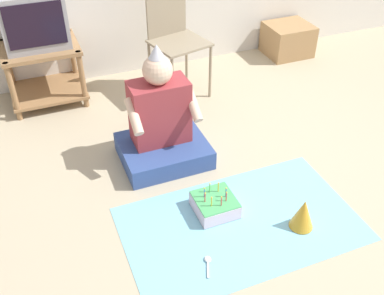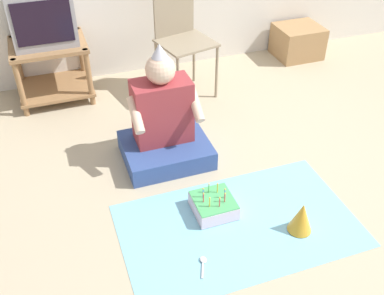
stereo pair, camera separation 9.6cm
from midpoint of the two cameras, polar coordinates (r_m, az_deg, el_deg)
name	(u,v)px [view 1 (the left image)]	position (r m, az deg, el deg)	size (l,w,h in m)	color
ground_plane	(311,207)	(2.91, 14.01, -7.42)	(16.00, 16.00, 0.00)	tan
tv_stand	(44,68)	(3.94, -18.97, 9.48)	(0.60, 0.51, 0.49)	#997047
tv	(33,18)	(3.80, -20.27, 15.12)	(0.48, 0.40, 0.43)	#99999E
folding_chair	(174,32)	(3.77, -3.11, 14.45)	(0.50, 0.47, 0.93)	gray
cardboard_box_stack	(288,40)	(4.70, 11.48, 13.28)	(0.43, 0.39, 0.31)	#A87F51
person_seated	(161,126)	(3.07, -4.79, 2.69)	(0.59, 0.50, 0.85)	#334C8C
party_cloth	(241,224)	(2.74, 5.18, -9.61)	(1.40, 0.83, 0.01)	#7FC6E0
birthday_cake	(215,204)	(2.77, 1.93, -7.25)	(0.25, 0.25, 0.17)	silver
party_hat_blue	(303,214)	(2.71, 12.93, -8.21)	(0.14, 0.14, 0.20)	gold
plastic_spoon_near	(208,262)	(2.53, 0.91, -14.30)	(0.07, 0.14, 0.01)	white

